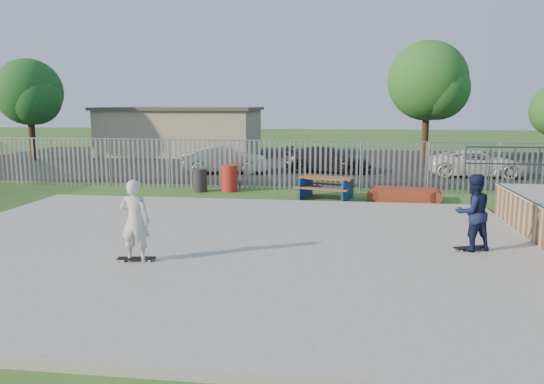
# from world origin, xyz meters

# --- Properties ---
(ground) EXTENTS (120.00, 120.00, 0.00)m
(ground) POSITION_xyz_m (0.00, 0.00, 0.00)
(ground) COLOR #336121
(ground) RESTS_ON ground
(concrete_slab) EXTENTS (15.00, 12.00, 0.15)m
(concrete_slab) POSITION_xyz_m (0.00, 0.00, 0.07)
(concrete_slab) COLOR gray
(concrete_slab) RESTS_ON ground
(fence) EXTENTS (26.04, 16.02, 2.00)m
(fence) POSITION_xyz_m (1.00, 4.59, 1.00)
(fence) COLOR gray
(fence) RESTS_ON ground
(picnic_table) EXTENTS (2.26, 2.02, 0.81)m
(picnic_table) POSITION_xyz_m (2.33, 7.24, 0.41)
(picnic_table) COLOR brown
(picnic_table) RESTS_ON ground
(funbox) EXTENTS (2.28, 1.34, 0.43)m
(funbox) POSITION_xyz_m (5.13, 7.30, 0.22)
(funbox) COLOR maroon
(funbox) RESTS_ON ground
(trash_bin_red) EXTENTS (0.63, 0.63, 1.05)m
(trash_bin_red) POSITION_xyz_m (-1.54, 8.42, 0.53)
(trash_bin_red) COLOR #B3211B
(trash_bin_red) RESTS_ON ground
(trash_bin_grey) EXTENTS (0.55, 0.55, 0.91)m
(trash_bin_grey) POSITION_xyz_m (-2.69, 8.21, 0.46)
(trash_bin_grey) COLOR #272729
(trash_bin_grey) RESTS_ON ground
(parking_lot) EXTENTS (40.00, 18.00, 0.02)m
(parking_lot) POSITION_xyz_m (0.00, 19.00, 0.01)
(parking_lot) COLOR black
(parking_lot) RESTS_ON ground
(car_silver) EXTENTS (4.31, 2.05, 1.37)m
(car_silver) POSITION_xyz_m (-2.87, 13.63, 0.70)
(car_silver) COLOR #ADADB2
(car_silver) RESTS_ON parking_lot
(car_dark) EXTENTS (4.67, 2.55, 1.28)m
(car_dark) POSITION_xyz_m (2.13, 14.84, 0.66)
(car_dark) COLOR black
(car_dark) RESTS_ON parking_lot
(car_white) EXTENTS (4.58, 2.29, 1.24)m
(car_white) POSITION_xyz_m (9.24, 14.10, 0.64)
(car_white) COLOR white
(car_white) RESTS_ON parking_lot
(building) EXTENTS (10.40, 6.40, 3.20)m
(building) POSITION_xyz_m (-8.00, 23.00, 1.61)
(building) COLOR tan
(building) RESTS_ON ground
(tree_left) EXTENTS (3.96, 3.96, 6.11)m
(tree_left) POSITION_xyz_m (-15.87, 18.10, 4.11)
(tree_left) COLOR #3E2819
(tree_left) RESTS_ON ground
(tree_mid) EXTENTS (4.54, 4.54, 7.00)m
(tree_mid) POSITION_xyz_m (7.63, 19.88, 4.72)
(tree_mid) COLOR #3E2819
(tree_mid) RESTS_ON ground
(skateboard_a) EXTENTS (0.82, 0.49, 0.08)m
(skateboard_a) POSITION_xyz_m (5.85, 0.25, 0.19)
(skateboard_a) COLOR black
(skateboard_a) RESTS_ON concrete_slab
(skateboard_b) EXTENTS (0.82, 0.32, 0.08)m
(skateboard_b) POSITION_xyz_m (-1.41, -1.59, 0.19)
(skateboard_b) COLOR black
(skateboard_b) RESTS_ON concrete_slab
(skater_navy) EXTENTS (1.04, 0.94, 1.76)m
(skater_navy) POSITION_xyz_m (5.85, 0.25, 1.03)
(skater_navy) COLOR #131A3C
(skater_navy) RESTS_ON concrete_slab
(skater_white) EXTENTS (0.65, 0.43, 1.76)m
(skater_white) POSITION_xyz_m (-1.41, -1.59, 1.03)
(skater_white) COLOR silver
(skater_white) RESTS_ON concrete_slab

